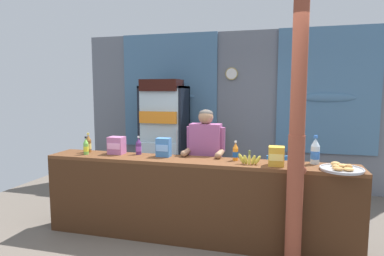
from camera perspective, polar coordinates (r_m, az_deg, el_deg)
The scene contains 18 objects.
ground_plane at distance 4.77m, azimuth 4.22°, elevation -15.45°, with size 7.80×7.80×0.00m, color #665B51.
back_wall_curtained at distance 6.13m, azimuth 7.46°, elevation 3.56°, with size 5.80×0.22×2.85m.
stall_counter at distance 3.86m, azimuth -0.03°, elevation -11.45°, with size 3.67×0.46×0.98m.
timber_post at distance 3.34m, azimuth 17.74°, elevation -2.16°, with size 0.18×0.16×2.71m.
drink_fridge at distance 5.84m, azimuth -4.88°, elevation -0.39°, with size 0.78×0.65×1.97m.
bottle_shelf_rack at distance 6.04m, azimuth 2.59°, elevation -4.82°, with size 0.48×0.28×1.15m.
plastic_lawn_chair at distance 5.07m, azimuth 14.89°, elevation -8.46°, with size 0.51×0.51×0.86m.
shopkeeper at distance 4.22m, azimuth 2.36°, elevation -4.62°, with size 0.50×0.42×1.55m.
soda_bottle_water at distance 3.87m, azimuth 20.61°, elevation -3.89°, with size 0.10×0.10×0.32m.
soda_bottle_iced_tea at distance 4.52m, azimuth -17.55°, elevation -2.67°, with size 0.07×0.07×0.25m.
soda_bottle_grape_soda at distance 4.22m, azimuth -9.26°, elevation -3.22°, with size 0.07×0.07×0.23m.
soda_bottle_lime_soda at distance 4.38m, azimuth -17.94°, elevation -3.12°, with size 0.06×0.06×0.23m.
soda_bottle_orange_soda at distance 3.84m, azimuth 7.55°, elevation -4.18°, with size 0.06×0.06×0.23m.
snack_box_biscuit at distance 4.04m, azimuth -4.96°, elevation -3.36°, with size 0.17×0.12×0.23m.
snack_box_wafer at distance 4.31m, azimuth -12.96°, elevation -2.95°, with size 0.20×0.16×0.22m.
snack_box_choco_powder at distance 3.66m, azimuth 14.45°, elevation -4.76°, with size 0.16×0.15×0.21m.
pastry_tray at distance 3.68m, azimuth 24.55°, elevation -6.41°, with size 0.43×0.43×0.07m.
banana_bunch at distance 3.67m, azimuth 9.88°, elevation -5.39°, with size 0.27×0.07×0.16m.
Camera 1 is at (0.81, -3.24, 1.79)m, focal length 30.70 mm.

